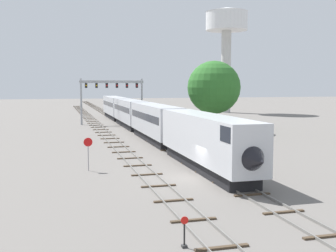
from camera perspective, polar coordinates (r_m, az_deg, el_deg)
name	(u,v)px	position (r m, az deg, el deg)	size (l,w,h in m)	color
ground_plane	(195,178)	(33.53, 3.73, -7.10)	(400.00, 400.00, 0.00)	slate
track_main	(115,118)	(92.10, -7.21, 1.03)	(2.60, 200.00, 0.16)	slate
track_near	(100,128)	(71.67, -9.35, -0.31)	(2.60, 160.00, 0.16)	slate
passenger_train	(140,116)	(64.67, -3.84, 1.38)	(3.04, 77.63, 4.80)	silver
signal_gantry	(112,91)	(79.67, -7.68, 4.82)	(12.10, 0.49, 8.60)	#999BA0
water_tower	(227,28)	(114.39, 8.01, 13.16)	(11.19, 11.19, 27.82)	beige
switch_stand	(184,236)	(19.60, 2.25, -14.87)	(0.36, 0.24, 1.46)	black
stop_sign	(88,149)	(36.51, -10.87, -3.15)	(0.76, 0.08, 2.88)	gray
trackside_tree_left	(214,87)	(66.35, 6.31, 5.26)	(8.38, 8.38, 11.20)	brown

